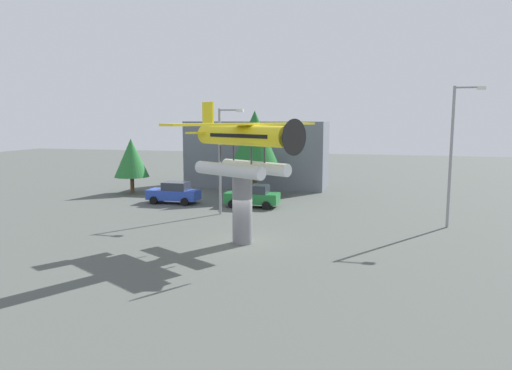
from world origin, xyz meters
The scene contains 10 objects.
ground_plane centered at (0.00, 0.00, 0.00)m, with size 140.00×140.00×0.00m, color #4C514C.
display_pedestal centered at (0.00, 0.00, 1.91)m, with size 1.10×1.10×3.81m, color slate.
floatplane_monument centered at (0.11, -0.06, 5.48)m, with size 7.07×9.59×4.00m.
car_near_blue centered at (-8.92, 10.69, 0.88)m, with size 4.20×2.02×1.76m.
car_mid_green centered at (-2.27, 10.72, 0.88)m, with size 4.20×2.02×1.76m.
streetlight_primary centered at (-3.61, 7.41, 4.42)m, with size 1.84×0.28×7.57m.
streetlight_secondary centered at (11.71, 7.02, 5.08)m, with size 1.84×0.28×8.86m.
storefront_building centered at (-4.80, 22.00, 3.30)m, with size 13.92×5.48×6.61m, color slate.
tree_west centered at (-14.91, 14.62, 3.29)m, with size 3.18×3.18×5.07m.
tree_east centered at (-3.34, 15.41, 4.91)m, with size 4.76×4.76×7.57m.
Camera 1 is at (7.19, -24.61, 6.84)m, focal length 33.24 mm.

